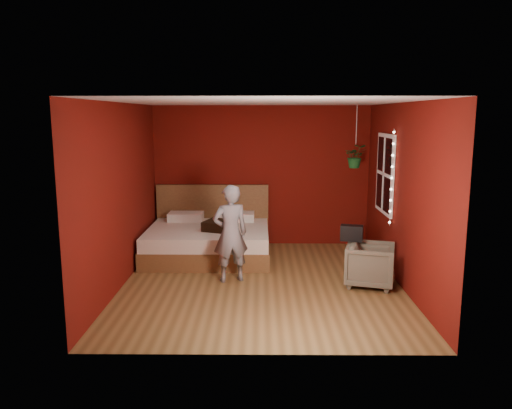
% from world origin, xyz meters
% --- Properties ---
extents(floor, '(4.50, 4.50, 0.00)m').
position_xyz_m(floor, '(0.00, 0.00, 0.00)').
color(floor, brown).
rests_on(floor, ground).
extents(room_walls, '(4.04, 4.54, 2.62)m').
position_xyz_m(room_walls, '(0.00, 0.00, 1.68)').
color(room_walls, '#5E0E09').
rests_on(room_walls, ground).
extents(window, '(0.05, 0.97, 1.27)m').
position_xyz_m(window, '(1.97, 0.90, 1.50)').
color(window, white).
rests_on(window, room_walls).
extents(fairy_lights, '(0.04, 0.04, 1.45)m').
position_xyz_m(fairy_lights, '(1.94, 0.37, 1.50)').
color(fairy_lights, silver).
rests_on(fairy_lights, room_walls).
extents(bed, '(2.08, 1.77, 1.15)m').
position_xyz_m(bed, '(-0.91, 1.41, 0.30)').
color(bed, brown).
rests_on(bed, ground).
extents(person, '(0.61, 0.49, 1.44)m').
position_xyz_m(person, '(-0.45, 0.07, 0.72)').
color(person, gray).
rests_on(person, ground).
extents(armchair, '(0.83, 0.81, 0.62)m').
position_xyz_m(armchair, '(1.56, -0.12, 0.31)').
color(armchair, '#64624F').
rests_on(armchair, ground).
extents(handbag, '(0.35, 0.24, 0.23)m').
position_xyz_m(handbag, '(1.32, 0.07, 0.73)').
color(handbag, black).
rests_on(handbag, armchair).
extents(throw_pillow, '(0.57, 0.57, 0.16)m').
position_xyz_m(throw_pillow, '(-0.71, 1.13, 0.60)').
color(throw_pillow, black).
rests_on(throw_pillow, bed).
extents(hanging_plant, '(0.39, 0.35, 1.07)m').
position_xyz_m(hanging_plant, '(1.60, 1.51, 1.73)').
color(hanging_plant, silver).
rests_on(hanging_plant, room_walls).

